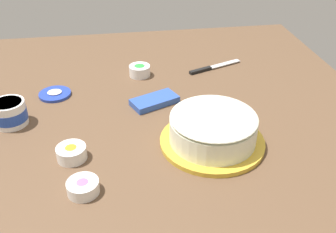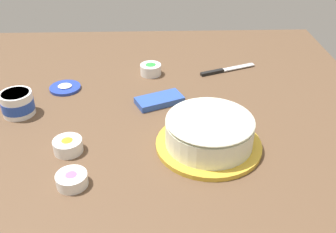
{
  "view_description": "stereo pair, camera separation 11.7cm",
  "coord_description": "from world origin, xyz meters",
  "px_view_note": "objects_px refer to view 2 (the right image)",
  "views": [
    {
      "loc": [
        -0.09,
        -1.03,
        0.67
      ],
      "look_at": [
        0.06,
        -0.06,
        0.04
      ],
      "focal_mm": 41.31,
      "sensor_mm": 36.0,
      "label": 1
    },
    {
      "loc": [
        0.03,
        -1.04,
        0.67
      ],
      "look_at": [
        0.06,
        -0.06,
        0.04
      ],
      "focal_mm": 41.31,
      "sensor_mm": 36.0,
      "label": 2
    }
  ],
  "objects_px": {
    "frosting_tub": "(17,103)",
    "frosting_tub_lid": "(65,88)",
    "spreading_knife": "(223,70)",
    "sprinkle_bowl_green": "(151,69)",
    "candy_box_lower": "(159,100)",
    "sprinkle_bowl_pink": "(72,179)",
    "sprinkle_bowl_orange": "(68,145)",
    "frosted_cake": "(209,132)"
  },
  "relations": [
    {
      "from": "frosted_cake",
      "to": "frosting_tub",
      "type": "distance_m",
      "value": 0.62
    },
    {
      "from": "sprinkle_bowl_pink",
      "to": "sprinkle_bowl_green",
      "type": "distance_m",
      "value": 0.64
    },
    {
      "from": "sprinkle_bowl_orange",
      "to": "sprinkle_bowl_green",
      "type": "bearing_deg",
      "value": 64.3
    },
    {
      "from": "frosted_cake",
      "to": "spreading_knife",
      "type": "bearing_deg",
      "value": 76.44
    },
    {
      "from": "frosting_tub",
      "to": "spreading_knife",
      "type": "distance_m",
      "value": 0.76
    },
    {
      "from": "sprinkle_bowl_green",
      "to": "candy_box_lower",
      "type": "xyz_separation_m",
      "value": [
        0.03,
        -0.22,
        -0.01
      ]
    },
    {
      "from": "sprinkle_bowl_pink",
      "to": "sprinkle_bowl_orange",
      "type": "relative_size",
      "value": 0.97
    },
    {
      "from": "frosting_tub_lid",
      "to": "candy_box_lower",
      "type": "relative_size",
      "value": 0.71
    },
    {
      "from": "sprinkle_bowl_pink",
      "to": "candy_box_lower",
      "type": "relative_size",
      "value": 0.51
    },
    {
      "from": "sprinkle_bowl_orange",
      "to": "frosting_tub_lid",
      "type": "bearing_deg",
      "value": 102.2
    },
    {
      "from": "frosting_tub_lid",
      "to": "sprinkle_bowl_orange",
      "type": "xyz_separation_m",
      "value": [
        0.08,
        -0.37,
        0.02
      ]
    },
    {
      "from": "frosted_cake",
      "to": "candy_box_lower",
      "type": "height_order",
      "value": "frosted_cake"
    },
    {
      "from": "frosting_tub_lid",
      "to": "candy_box_lower",
      "type": "distance_m",
      "value": 0.35
    },
    {
      "from": "frosting_tub",
      "to": "sprinkle_bowl_pink",
      "type": "distance_m",
      "value": 0.41
    },
    {
      "from": "frosting_tub",
      "to": "frosted_cake",
      "type": "bearing_deg",
      "value": -18.33
    },
    {
      "from": "candy_box_lower",
      "to": "sprinkle_bowl_orange",
      "type": "bearing_deg",
      "value": -158.63
    },
    {
      "from": "sprinkle_bowl_pink",
      "to": "candy_box_lower",
      "type": "bearing_deg",
      "value": 60.44
    },
    {
      "from": "spreading_knife",
      "to": "sprinkle_bowl_pink",
      "type": "relative_size",
      "value": 2.87
    },
    {
      "from": "sprinkle_bowl_pink",
      "to": "candy_box_lower",
      "type": "xyz_separation_m",
      "value": [
        0.22,
        0.39,
        -0.01
      ]
    },
    {
      "from": "spreading_knife",
      "to": "sprinkle_bowl_orange",
      "type": "height_order",
      "value": "sprinkle_bowl_orange"
    },
    {
      "from": "frosting_tub_lid",
      "to": "spreading_knife",
      "type": "relative_size",
      "value": 0.49
    },
    {
      "from": "candy_box_lower",
      "to": "spreading_knife",
      "type": "bearing_deg",
      "value": 19.16
    },
    {
      "from": "sprinkle_bowl_pink",
      "to": "sprinkle_bowl_orange",
      "type": "distance_m",
      "value": 0.14
    },
    {
      "from": "frosting_tub",
      "to": "candy_box_lower",
      "type": "relative_size",
      "value": 0.66
    },
    {
      "from": "frosting_tub_lid",
      "to": "candy_box_lower",
      "type": "xyz_separation_m",
      "value": [
        0.34,
        -0.11,
        0.0
      ]
    },
    {
      "from": "frosted_cake",
      "to": "sprinkle_bowl_pink",
      "type": "height_order",
      "value": "frosted_cake"
    },
    {
      "from": "sprinkle_bowl_orange",
      "to": "candy_box_lower",
      "type": "relative_size",
      "value": 0.52
    },
    {
      "from": "sprinkle_bowl_green",
      "to": "frosting_tub_lid",
      "type": "bearing_deg",
      "value": -160.46
    },
    {
      "from": "frosted_cake",
      "to": "frosting_tub_lid",
      "type": "height_order",
      "value": "frosted_cake"
    },
    {
      "from": "frosting_tub",
      "to": "frosting_tub_lid",
      "type": "xyz_separation_m",
      "value": [
        0.12,
        0.16,
        -0.03
      ]
    },
    {
      "from": "sprinkle_bowl_green",
      "to": "sprinkle_bowl_pink",
      "type": "bearing_deg",
      "value": -107.55
    },
    {
      "from": "spreading_knife",
      "to": "sprinkle_bowl_orange",
      "type": "relative_size",
      "value": 2.79
    },
    {
      "from": "frosting_tub_lid",
      "to": "sprinkle_bowl_green",
      "type": "relative_size",
      "value": 1.38
    },
    {
      "from": "frosted_cake",
      "to": "frosting_tub",
      "type": "bearing_deg",
      "value": 161.67
    },
    {
      "from": "frosted_cake",
      "to": "sprinkle_bowl_orange",
      "type": "bearing_deg",
      "value": -178.79
    },
    {
      "from": "sprinkle_bowl_orange",
      "to": "candy_box_lower",
      "type": "bearing_deg",
      "value": 44.81
    },
    {
      "from": "frosting_tub_lid",
      "to": "spreading_knife",
      "type": "distance_m",
      "value": 0.6
    },
    {
      "from": "spreading_knife",
      "to": "frosting_tub",
      "type": "bearing_deg",
      "value": -158.01
    },
    {
      "from": "frosting_tub",
      "to": "sprinkle_bowl_pink",
      "type": "relative_size",
      "value": 1.3
    },
    {
      "from": "candy_box_lower",
      "to": "sprinkle_bowl_pink",
      "type": "bearing_deg",
      "value": -142.99
    },
    {
      "from": "frosted_cake",
      "to": "frosting_tub_lid",
      "type": "xyz_separation_m",
      "value": [
        -0.47,
        0.36,
        -0.04
      ]
    },
    {
      "from": "frosted_cake",
      "to": "spreading_knife",
      "type": "height_order",
      "value": "frosted_cake"
    }
  ]
}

